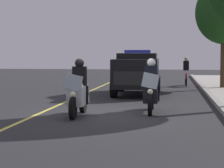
# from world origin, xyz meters

# --- Properties ---
(ground_plane) EXTENTS (80.00, 80.00, 0.00)m
(ground_plane) POSITION_xyz_m (0.00, 0.00, 0.00)
(ground_plane) COLOR #28282B
(lane_stripe_center) EXTENTS (48.00, 0.12, 0.01)m
(lane_stripe_center) POSITION_xyz_m (0.00, -2.20, 0.00)
(lane_stripe_center) COLOR #E0D14C
(lane_stripe_center) RESTS_ON ground
(police_motorcycle_lead_left) EXTENTS (2.14, 0.57, 1.72)m
(police_motorcycle_lead_left) POSITION_xyz_m (0.41, -0.87, 0.70)
(police_motorcycle_lead_left) COLOR black
(police_motorcycle_lead_left) RESTS_ON ground
(police_motorcycle_lead_right) EXTENTS (2.14, 0.57, 1.72)m
(police_motorcycle_lead_right) POSITION_xyz_m (-0.72, 1.24, 0.70)
(police_motorcycle_lead_right) COLOR black
(police_motorcycle_lead_right) RESTS_ON ground
(police_suv) EXTENTS (4.94, 2.15, 2.05)m
(police_suv) POSITION_xyz_m (-6.76, 0.30, 1.07)
(police_suv) COLOR black
(police_suv) RESTS_ON ground
(cyclist_background) EXTENTS (1.76, 0.32, 1.69)m
(cyclist_background) POSITION_xyz_m (-12.29, 2.69, 0.84)
(cyclist_background) COLOR black
(cyclist_background) RESTS_ON ground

